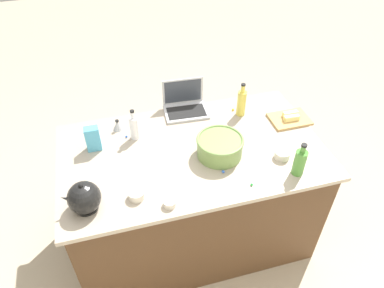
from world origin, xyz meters
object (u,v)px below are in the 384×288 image
(butter_stick_left, at_px, (290,114))
(mixing_bowl_large, at_px, (220,146))
(kettle, at_px, (84,198))
(ramekin_small, at_px, (136,195))
(laptop, at_px, (185,105))
(butter_stick_right, at_px, (292,118))
(bottle_vinegar, at_px, (134,127))
(ramekin_wide, at_px, (282,155))
(kitchen_timer, at_px, (118,125))
(cutting_board, at_px, (289,119))
(bottle_olive, at_px, (300,162))
(candy_bag, at_px, (93,139))
(ramekin_medium, at_px, (170,203))
(bottle_oil, at_px, (241,102))

(butter_stick_left, bearing_deg, mixing_bowl_large, 20.64)
(kettle, height_order, ramekin_small, kettle)
(laptop, relative_size, butter_stick_right, 2.93)
(bottle_vinegar, bearing_deg, butter_stick_right, 173.61)
(kettle, distance_m, ramekin_small, 0.28)
(butter_stick_left, relative_size, ramekin_wide, 1.14)
(laptop, xyz_separation_m, butter_stick_right, (-0.68, 0.34, -0.01))
(bottle_vinegar, xyz_separation_m, kitchen_timer, (0.10, -0.12, -0.05))
(mixing_bowl_large, distance_m, butter_stick_left, 0.65)
(bottle_vinegar, relative_size, kitchen_timer, 2.91)
(kettle, relative_size, ramekin_small, 2.32)
(kettle, bearing_deg, mixing_bowl_large, -165.74)
(cutting_board, bearing_deg, laptop, -24.82)
(bottle_vinegar, xyz_separation_m, butter_stick_left, (-1.10, 0.08, -0.05))
(butter_stick_right, xyz_separation_m, ramekin_small, (1.16, 0.40, -0.01))
(bottle_vinegar, bearing_deg, ramekin_small, 82.09)
(bottle_olive, xyz_separation_m, candy_bag, (1.16, -0.55, -0.01))
(bottle_vinegar, height_order, candy_bag, bottle_vinegar)
(butter_stick_left, relative_size, kitchen_timer, 1.43)
(bottle_olive, relative_size, kitchen_timer, 2.94)
(mixing_bowl_large, bearing_deg, ramekin_medium, 38.79)
(cutting_board, bearing_deg, ramekin_medium, 27.90)
(bottle_oil, height_order, kettle, bottle_oil)
(candy_bag, bearing_deg, kettle, 80.73)
(bottle_vinegar, distance_m, cutting_board, 1.09)
(mixing_bowl_large, height_order, candy_bag, candy_bag)
(butter_stick_left, bearing_deg, cutting_board, 58.51)
(ramekin_small, bearing_deg, laptop, -122.63)
(ramekin_small, bearing_deg, bottle_olive, 176.05)
(ramekin_medium, bearing_deg, ramekin_wide, -166.33)
(butter_stick_right, relative_size, candy_bag, 0.65)
(bottle_oil, relative_size, ramekin_medium, 3.63)
(ramekin_wide, bearing_deg, ramekin_medium, 13.67)
(kitchen_timer, bearing_deg, laptop, -169.24)
(cutting_board, distance_m, ramekin_medium, 1.12)
(ramekin_medium, height_order, kitchen_timer, kitchen_timer)
(bottle_olive, distance_m, candy_bag, 1.28)
(laptop, bearing_deg, kettle, 44.58)
(butter_stick_left, relative_size, ramekin_medium, 1.57)
(cutting_board, height_order, ramekin_wide, ramekin_wide)
(kitchen_timer, height_order, candy_bag, candy_bag)
(ramekin_small, bearing_deg, bottle_oil, -145.52)
(bottle_vinegar, height_order, butter_stick_left, bottle_vinegar)
(bottle_olive, relative_size, cutting_board, 0.83)
(butter_stick_right, bearing_deg, bottle_oil, -30.59)
(bottle_oil, bearing_deg, ramekin_small, 34.48)
(laptop, relative_size, ramekin_wide, 3.34)
(ramekin_wide, bearing_deg, bottle_oil, -80.42)
(laptop, height_order, cutting_board, laptop)
(ramekin_small, relative_size, ramekin_medium, 1.31)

